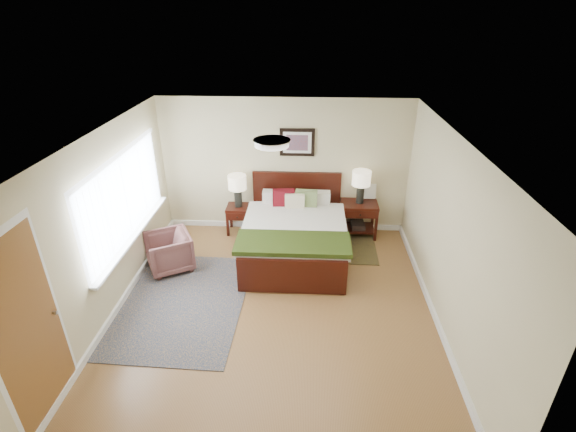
# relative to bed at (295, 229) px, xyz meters

# --- Properties ---
(floor) EXTENTS (5.00, 5.00, 0.00)m
(floor) POSITION_rel_bed_xyz_m (-0.22, -1.46, -0.53)
(floor) COLOR brown
(floor) RESTS_ON ground
(back_wall) EXTENTS (4.50, 0.04, 2.50)m
(back_wall) POSITION_rel_bed_xyz_m (-0.22, 1.04, 0.72)
(back_wall) COLOR #C4B98E
(back_wall) RESTS_ON ground
(front_wall) EXTENTS (4.50, 0.04, 2.50)m
(front_wall) POSITION_rel_bed_xyz_m (-0.22, -3.96, 0.72)
(front_wall) COLOR #C4B98E
(front_wall) RESTS_ON ground
(left_wall) EXTENTS (0.04, 5.00, 2.50)m
(left_wall) POSITION_rel_bed_xyz_m (-2.47, -1.46, 0.72)
(left_wall) COLOR #C4B98E
(left_wall) RESTS_ON ground
(right_wall) EXTENTS (0.04, 5.00, 2.50)m
(right_wall) POSITION_rel_bed_xyz_m (2.03, -1.46, 0.72)
(right_wall) COLOR #C4B98E
(right_wall) RESTS_ON ground
(ceiling) EXTENTS (4.50, 5.00, 0.02)m
(ceiling) POSITION_rel_bed_xyz_m (-0.22, -1.46, 1.97)
(ceiling) COLOR white
(ceiling) RESTS_ON back_wall
(window) EXTENTS (0.11, 2.72, 1.32)m
(window) POSITION_rel_bed_xyz_m (-2.42, -0.76, 0.85)
(window) COLOR silver
(window) RESTS_ON left_wall
(door) EXTENTS (0.06, 1.00, 2.18)m
(door) POSITION_rel_bed_xyz_m (-2.45, -3.20, 0.54)
(door) COLOR silver
(door) RESTS_ON ground
(ceil_fixture) EXTENTS (0.44, 0.44, 0.08)m
(ceil_fixture) POSITION_rel_bed_xyz_m (-0.22, -1.46, 1.94)
(ceil_fixture) COLOR white
(ceil_fixture) RESTS_ON ceiling
(bed) EXTENTS (1.75, 2.12, 1.14)m
(bed) POSITION_rel_bed_xyz_m (0.00, 0.00, 0.00)
(bed) COLOR black
(bed) RESTS_ON ground
(wall_art) EXTENTS (0.62, 0.05, 0.50)m
(wall_art) POSITION_rel_bed_xyz_m (0.00, 1.01, 1.19)
(wall_art) COLOR black
(wall_art) RESTS_ON back_wall
(nightstand_left) EXTENTS (0.45, 0.40, 0.53)m
(nightstand_left) POSITION_rel_bed_xyz_m (-1.08, 0.80, -0.11)
(nightstand_left) COLOR black
(nightstand_left) RESTS_ON ground
(nightstand_right) EXTENTS (0.67, 0.50, 0.66)m
(nightstand_right) POSITION_rel_bed_xyz_m (1.16, 0.80, -0.12)
(nightstand_right) COLOR black
(nightstand_right) RESTS_ON ground
(lamp_left) EXTENTS (0.33, 0.33, 0.61)m
(lamp_left) POSITION_rel_bed_xyz_m (-1.08, 0.81, 0.43)
(lamp_left) COLOR black
(lamp_left) RESTS_ON nightstand_left
(lamp_right) EXTENTS (0.33, 0.33, 0.61)m
(lamp_right) POSITION_rel_bed_xyz_m (1.16, 0.81, 0.56)
(lamp_right) COLOR black
(lamp_right) RESTS_ON nightstand_right
(armchair) EXTENTS (0.93, 0.92, 0.63)m
(armchair) POSITION_rel_bed_xyz_m (-2.02, -0.48, -0.21)
(armchair) COLOR brown
(armchair) RESTS_ON ground
(rug_persian) EXTENTS (1.81, 2.51, 0.01)m
(rug_persian) POSITION_rel_bed_xyz_m (-1.57, -1.36, -0.52)
(rug_persian) COLOR #0D2345
(rug_persian) RESTS_ON ground
(rug_navy) EXTENTS (0.80, 1.17, 0.01)m
(rug_navy) POSITION_rel_bed_xyz_m (1.06, 0.34, -0.52)
(rug_navy) COLOR black
(rug_navy) RESTS_ON ground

